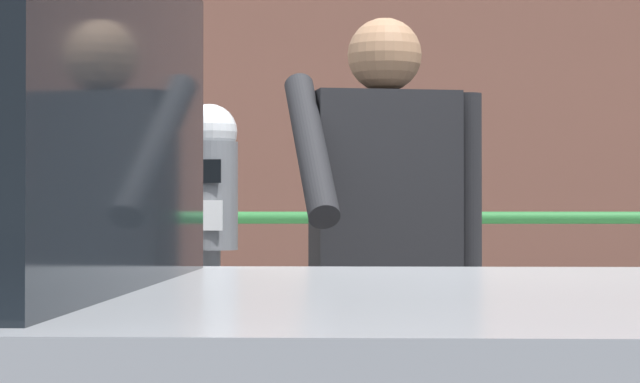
% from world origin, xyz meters
% --- Properties ---
extents(parking_meter, '(0.17, 0.18, 1.45)m').
position_xyz_m(parking_meter, '(0.26, 0.45, 1.19)').
color(parking_meter, slate).
rests_on(parking_meter, sidewalk_curb).
extents(pedestrian_at_meter, '(0.62, 0.67, 1.73)m').
position_xyz_m(pedestrian_at_meter, '(0.79, 0.58, 1.12)').
color(pedestrian_at_meter, '#1E233F').
rests_on(pedestrian_at_meter, sidewalk_curb).
extents(background_railing, '(24.06, 0.06, 1.13)m').
position_xyz_m(background_railing, '(0.00, 2.91, 0.94)').
color(background_railing, '#2D7A38').
rests_on(background_railing, sidewalk_curb).
extents(backdrop_wall, '(32.00, 0.50, 3.68)m').
position_xyz_m(backdrop_wall, '(0.00, 6.34, 1.84)').
color(backdrop_wall, brown).
rests_on(backdrop_wall, ground).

